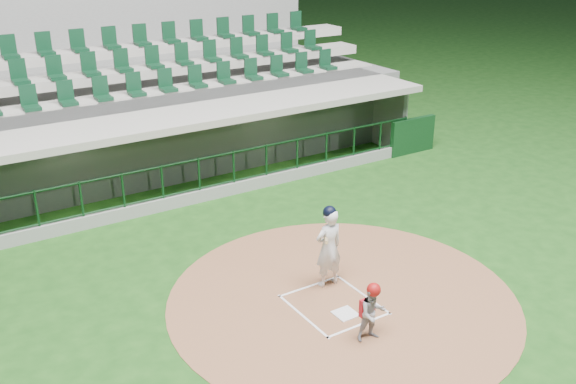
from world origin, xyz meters
The scene contains 8 objects.
ground centered at (0.00, 0.00, 0.00)m, with size 120.00×120.00×0.00m, color #174313.
dirt_circle centered at (0.30, -0.20, 0.01)m, with size 7.20×7.20×0.01m, color brown.
home_plate centered at (0.00, -0.70, 0.02)m, with size 0.43×0.43×0.02m, color silver.
batter_box_chalk centered at (0.00, -0.30, 0.02)m, with size 1.55×1.80×0.01m.
dugout_structure centered at (0.06, 7.83, 0.96)m, with size 16.40×3.70×3.00m.
seating_deck centered at (0.00, 10.91, 1.42)m, with size 17.00×6.72×5.15m.
batter centered at (0.37, 0.42, 0.93)m, with size 0.86×0.86×1.83m.
catcher centered at (-0.09, -1.59, 0.60)m, with size 0.60×0.51×1.18m.
Camera 1 is at (-6.74, -9.17, 7.13)m, focal length 40.00 mm.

